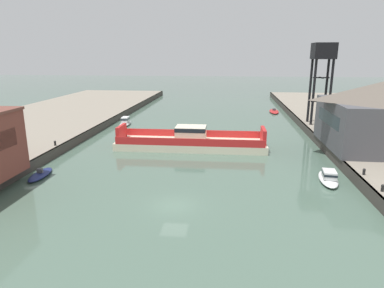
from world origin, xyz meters
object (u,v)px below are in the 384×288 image
chain_ferry (191,141)px  moored_boat_near_right (274,111)px  moored_boat_near_left (40,175)px  moored_boat_mid_left (125,122)px  moored_boat_mid_right (329,177)px  crane_tower (323,59)px

chain_ferry → moored_boat_near_right: (16.65, 35.24, -0.80)m
moored_boat_near_left → moored_boat_mid_left: bearing=88.2°
moored_boat_near_right → moored_boat_mid_right: size_ratio=1.18×
moored_boat_near_right → crane_tower: 24.48m
moored_boat_mid_left → chain_ferry: bearing=-46.2°
crane_tower → moored_boat_mid_right: bearing=-100.6°
moored_boat_near_left → moored_boat_mid_left: moored_boat_mid_left is taller
chain_ferry → crane_tower: (22.02, 15.06, 11.99)m
moored_boat_near_left → moored_boat_near_right: moored_boat_near_left is taller
moored_boat_near_right → moored_boat_mid_left: 37.27m
moored_boat_mid_left → crane_tower: 39.16m
chain_ferry → moored_boat_mid_left: bearing=133.8°
chain_ferry → moored_boat_mid_right: (16.87, -12.38, -0.52)m
moored_boat_near_right → moored_boat_mid_left: bearing=-148.5°
moored_boat_near_left → moored_boat_near_right: 59.38m
moored_boat_near_left → crane_tower: crane_tower is taller
moored_boat_near_right → moored_boat_near_left: bearing=-123.4°
moored_boat_mid_right → moored_boat_near_right: bearing=90.3°
moored_boat_near_left → crane_tower: (38.06, 29.40, 12.78)m
moored_boat_near_left → moored_boat_mid_right: 32.96m
chain_ferry → moored_boat_near_left: (-16.03, -14.34, -0.79)m
moored_boat_mid_left → moored_boat_mid_right: moored_boat_mid_left is taller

